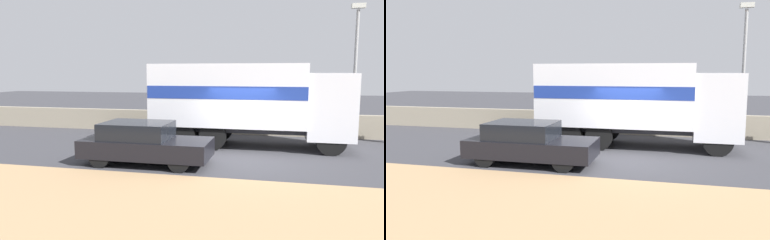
{
  "view_description": "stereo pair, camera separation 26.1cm",
  "coord_description": "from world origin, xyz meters",
  "views": [
    {
      "loc": [
        1.38,
        -12.89,
        3.08
      ],
      "look_at": [
        -1.78,
        0.67,
        1.29
      ],
      "focal_mm": 35.0,
      "sensor_mm": 36.0,
      "label": 1
    },
    {
      "loc": [
        1.63,
        -12.83,
        3.08
      ],
      "look_at": [
        -1.78,
        0.67,
        1.29
      ],
      "focal_mm": 35.0,
      "sensor_mm": 36.0,
      "label": 2
    }
  ],
  "objects": [
    {
      "name": "box_truck",
      "position": [
        0.04,
        2.57,
        2.0
      ],
      "size": [
        7.98,
        2.58,
        3.4
      ],
      "color": "silver",
      "rests_on": "ground_plane"
    },
    {
      "name": "car_hatchback",
      "position": [
        -2.99,
        -1.22,
        0.72
      ],
      "size": [
        4.28,
        1.9,
        1.41
      ],
      "color": "black",
      "rests_on": "ground_plane"
    },
    {
      "name": "street_lamp",
      "position": [
        4.6,
        4.85,
        3.53
      ],
      "size": [
        0.56,
        0.28,
        6.0
      ],
      "color": "gray",
      "rests_on": "ground_plane"
    },
    {
      "name": "dirt_shoulder_foreground",
      "position": [
        0.0,
        -5.86,
        0.02
      ],
      "size": [
        60.0,
        6.75,
        0.04
      ],
      "color": "tan",
      "rests_on": "ground_plane"
    },
    {
      "name": "ground_plane",
      "position": [
        0.0,
        0.0,
        0.0
      ],
      "size": [
        80.0,
        80.0,
        0.0
      ],
      "primitive_type": "plane",
      "color": "#38383D"
    },
    {
      "name": "stone_wall_backdrop",
      "position": [
        0.0,
        5.57,
        0.55
      ],
      "size": [
        60.0,
        0.35,
        1.09
      ],
      "color": "gray",
      "rests_on": "ground_plane"
    }
  ]
}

